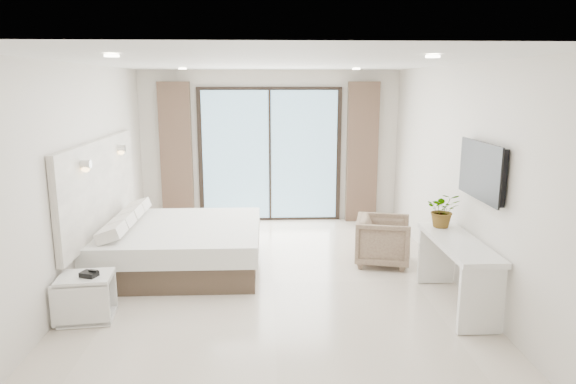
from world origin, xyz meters
name	(u,v)px	position (x,y,z in m)	size (l,w,h in m)	color
ground	(273,283)	(0.00, 0.00, 0.00)	(6.20, 6.20, 0.00)	beige
room_shell	(257,150)	(-0.20, 0.80, 1.58)	(4.62, 6.22, 2.72)	silver
bed	(180,246)	(-1.25, 0.62, 0.31)	(2.11, 2.01, 0.73)	brown
nightstand	(87,298)	(-1.98, -0.93, 0.25)	(0.58, 0.49, 0.49)	white
phone	(89,274)	(-1.92, -0.97, 0.52)	(0.16, 0.13, 0.05)	black
console_desk	(457,259)	(2.04, -0.76, 0.56)	(0.47, 1.50, 0.77)	white
plant	(443,214)	(2.04, -0.22, 0.94)	(0.38, 0.43, 0.33)	#33662D
armchair	(383,238)	(1.54, 0.65, 0.37)	(0.71, 0.67, 0.73)	#948061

